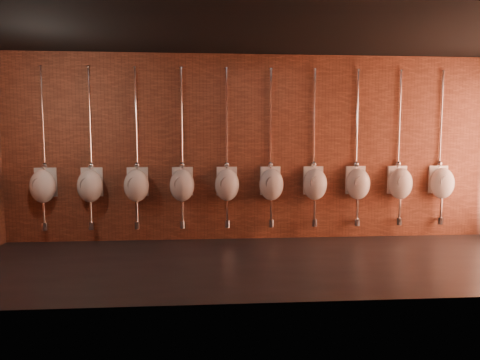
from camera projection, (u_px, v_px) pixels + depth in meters
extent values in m
plane|color=black|center=(266.00, 262.00, 6.10)|extent=(8.50, 8.50, 0.00)
cube|color=black|center=(267.00, 32.00, 5.79)|extent=(8.50, 3.00, 0.04)
cube|color=#9D5439|center=(255.00, 148.00, 7.43)|extent=(8.50, 0.04, 3.20)
cube|color=#9D5439|center=(285.00, 154.00, 4.45)|extent=(8.50, 0.04, 3.20)
ellipsoid|color=white|center=(43.00, 186.00, 7.07)|extent=(0.45, 0.40, 0.55)
cube|color=white|center=(46.00, 182.00, 7.21)|extent=(0.36, 0.07, 0.50)
cylinder|color=gray|center=(39.00, 185.00, 6.93)|extent=(0.24, 0.04, 0.24)
cylinder|color=silver|center=(43.00, 118.00, 7.09)|extent=(0.03, 0.03, 1.70)
sphere|color=silver|center=(44.00, 165.00, 7.15)|extent=(0.10, 0.10, 0.10)
cylinder|color=silver|center=(40.00, 66.00, 7.00)|extent=(0.07, 0.07, 0.01)
cylinder|color=silver|center=(44.00, 211.00, 7.11)|extent=(0.04, 0.04, 0.40)
cylinder|color=silver|center=(45.00, 226.00, 7.14)|extent=(0.10, 0.10, 0.13)
cylinder|color=silver|center=(47.00, 225.00, 7.23)|extent=(0.04, 0.18, 0.04)
ellipsoid|color=white|center=(90.00, 186.00, 7.13)|extent=(0.45, 0.40, 0.55)
cube|color=white|center=(92.00, 182.00, 7.26)|extent=(0.36, 0.07, 0.50)
cylinder|color=gray|center=(88.00, 185.00, 6.99)|extent=(0.24, 0.04, 0.24)
cylinder|color=silver|center=(90.00, 118.00, 7.14)|extent=(0.03, 0.03, 1.70)
sphere|color=silver|center=(91.00, 165.00, 7.21)|extent=(0.10, 0.10, 0.10)
cylinder|color=silver|center=(88.00, 67.00, 7.06)|extent=(0.07, 0.07, 0.01)
cylinder|color=silver|center=(91.00, 211.00, 7.17)|extent=(0.04, 0.04, 0.40)
cylinder|color=silver|center=(91.00, 226.00, 7.19)|extent=(0.10, 0.10, 0.13)
cylinder|color=silver|center=(93.00, 225.00, 7.28)|extent=(0.04, 0.18, 0.04)
ellipsoid|color=white|center=(136.00, 186.00, 7.18)|extent=(0.45, 0.40, 0.55)
cube|color=white|center=(138.00, 182.00, 7.32)|extent=(0.36, 0.07, 0.50)
cylinder|color=gray|center=(135.00, 185.00, 7.04)|extent=(0.24, 0.04, 0.24)
cylinder|color=silver|center=(136.00, 119.00, 7.20)|extent=(0.03, 0.03, 1.70)
sphere|color=silver|center=(137.00, 165.00, 7.26)|extent=(0.10, 0.10, 0.10)
cylinder|color=silver|center=(135.00, 67.00, 7.12)|extent=(0.07, 0.07, 0.01)
cylinder|color=silver|center=(137.00, 210.00, 7.22)|extent=(0.04, 0.04, 0.40)
cylinder|color=silver|center=(137.00, 225.00, 7.25)|extent=(0.10, 0.10, 0.13)
cylinder|color=silver|center=(138.00, 224.00, 7.34)|extent=(0.04, 0.18, 0.04)
ellipsoid|color=white|center=(182.00, 185.00, 7.24)|extent=(0.45, 0.40, 0.55)
cube|color=white|center=(183.00, 181.00, 7.38)|extent=(0.36, 0.07, 0.50)
cylinder|color=gray|center=(182.00, 184.00, 7.10)|extent=(0.24, 0.04, 0.24)
cylinder|color=silver|center=(182.00, 119.00, 7.25)|extent=(0.03, 0.03, 1.70)
sphere|color=silver|center=(182.00, 165.00, 7.32)|extent=(0.10, 0.10, 0.10)
cylinder|color=silver|center=(181.00, 68.00, 7.17)|extent=(0.07, 0.07, 0.01)
cylinder|color=silver|center=(182.00, 209.00, 7.28)|extent=(0.04, 0.04, 0.40)
cylinder|color=silver|center=(183.00, 224.00, 7.30)|extent=(0.10, 0.10, 0.13)
cylinder|color=silver|center=(183.00, 223.00, 7.40)|extent=(0.04, 0.18, 0.04)
ellipsoid|color=white|center=(227.00, 185.00, 7.30)|extent=(0.45, 0.40, 0.55)
cube|color=white|center=(227.00, 181.00, 7.43)|extent=(0.36, 0.07, 0.50)
cylinder|color=gray|center=(227.00, 184.00, 7.16)|extent=(0.24, 0.04, 0.24)
cylinder|color=silver|center=(227.00, 119.00, 7.31)|extent=(0.03, 0.03, 1.70)
sphere|color=silver|center=(227.00, 165.00, 7.37)|extent=(0.10, 0.10, 0.10)
cylinder|color=silver|center=(226.00, 68.00, 7.23)|extent=(0.07, 0.07, 0.01)
cylinder|color=silver|center=(227.00, 209.00, 7.34)|extent=(0.04, 0.04, 0.40)
cylinder|color=silver|center=(227.00, 224.00, 7.36)|extent=(0.10, 0.10, 0.13)
cylinder|color=silver|center=(227.00, 223.00, 7.45)|extent=(0.04, 0.18, 0.04)
ellipsoid|color=white|center=(271.00, 185.00, 7.35)|extent=(0.45, 0.40, 0.55)
cube|color=white|center=(270.00, 181.00, 7.49)|extent=(0.36, 0.07, 0.50)
cylinder|color=gray|center=(273.00, 184.00, 7.21)|extent=(0.24, 0.04, 0.24)
cylinder|color=silver|center=(271.00, 119.00, 7.37)|extent=(0.03, 0.03, 1.70)
sphere|color=silver|center=(271.00, 164.00, 7.43)|extent=(0.10, 0.10, 0.10)
cylinder|color=silver|center=(271.00, 69.00, 7.28)|extent=(0.07, 0.07, 0.01)
cylinder|color=silver|center=(271.00, 208.00, 7.39)|extent=(0.04, 0.04, 0.40)
cylinder|color=silver|center=(271.00, 223.00, 7.42)|extent=(0.10, 0.10, 0.13)
cylinder|color=silver|center=(270.00, 222.00, 7.51)|extent=(0.04, 0.18, 0.04)
ellipsoid|color=white|center=(315.00, 184.00, 7.41)|extent=(0.45, 0.40, 0.55)
cube|color=white|center=(313.00, 180.00, 7.54)|extent=(0.36, 0.07, 0.50)
cylinder|color=gray|center=(317.00, 183.00, 7.27)|extent=(0.24, 0.04, 0.24)
cylinder|color=silver|center=(314.00, 119.00, 7.42)|extent=(0.03, 0.03, 1.70)
sphere|color=silver|center=(314.00, 164.00, 7.49)|extent=(0.10, 0.10, 0.10)
cylinder|color=silver|center=(315.00, 69.00, 7.34)|extent=(0.07, 0.07, 0.01)
cylinder|color=silver|center=(315.00, 208.00, 7.45)|extent=(0.04, 0.04, 0.40)
cylinder|color=silver|center=(314.00, 223.00, 7.47)|extent=(0.10, 0.10, 0.13)
cylinder|color=silver|center=(313.00, 222.00, 7.56)|extent=(0.04, 0.18, 0.04)
ellipsoid|color=white|center=(358.00, 184.00, 7.46)|extent=(0.45, 0.40, 0.55)
cube|color=white|center=(355.00, 180.00, 7.60)|extent=(0.36, 0.07, 0.50)
cylinder|color=gray|center=(361.00, 183.00, 7.32)|extent=(0.24, 0.04, 0.24)
cylinder|color=silver|center=(357.00, 119.00, 7.48)|extent=(0.03, 0.03, 1.70)
sphere|color=silver|center=(356.00, 164.00, 7.54)|extent=(0.10, 0.10, 0.10)
cylinder|color=silver|center=(359.00, 70.00, 7.40)|extent=(0.07, 0.07, 0.01)
cylinder|color=silver|center=(357.00, 207.00, 7.50)|extent=(0.04, 0.04, 0.40)
cylinder|color=silver|center=(357.00, 222.00, 7.53)|extent=(0.10, 0.10, 0.13)
cylinder|color=silver|center=(355.00, 221.00, 7.62)|extent=(0.04, 0.18, 0.04)
ellipsoid|color=white|center=(400.00, 184.00, 7.52)|extent=(0.45, 0.40, 0.55)
cube|color=white|center=(397.00, 180.00, 7.66)|extent=(0.36, 0.07, 0.50)
cylinder|color=gray|center=(404.00, 183.00, 7.38)|extent=(0.24, 0.04, 0.24)
cylinder|color=silver|center=(400.00, 119.00, 7.53)|extent=(0.03, 0.03, 1.70)
sphere|color=silver|center=(398.00, 164.00, 7.60)|extent=(0.10, 0.10, 0.10)
cylinder|color=silver|center=(401.00, 70.00, 7.45)|extent=(0.07, 0.07, 0.01)
cylinder|color=silver|center=(400.00, 207.00, 7.56)|extent=(0.04, 0.04, 0.40)
cylinder|color=silver|center=(399.00, 221.00, 7.58)|extent=(0.10, 0.10, 0.13)
cylinder|color=silver|center=(397.00, 220.00, 7.67)|extent=(0.04, 0.18, 0.04)
ellipsoid|color=white|center=(442.00, 183.00, 7.58)|extent=(0.45, 0.40, 0.55)
cube|color=white|center=(438.00, 179.00, 7.71)|extent=(0.36, 0.07, 0.50)
cylinder|color=gray|center=(447.00, 182.00, 7.43)|extent=(0.24, 0.04, 0.24)
cylinder|color=silver|center=(441.00, 120.00, 7.59)|extent=(0.03, 0.03, 1.70)
sphere|color=silver|center=(440.00, 164.00, 7.65)|extent=(0.10, 0.10, 0.10)
cylinder|color=silver|center=(443.00, 71.00, 7.51)|extent=(0.07, 0.07, 0.01)
cylinder|color=silver|center=(441.00, 206.00, 7.62)|extent=(0.04, 0.04, 0.40)
cylinder|color=silver|center=(440.00, 221.00, 7.64)|extent=(0.10, 0.10, 0.13)
cylinder|color=silver|center=(438.00, 220.00, 7.73)|extent=(0.04, 0.18, 0.04)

